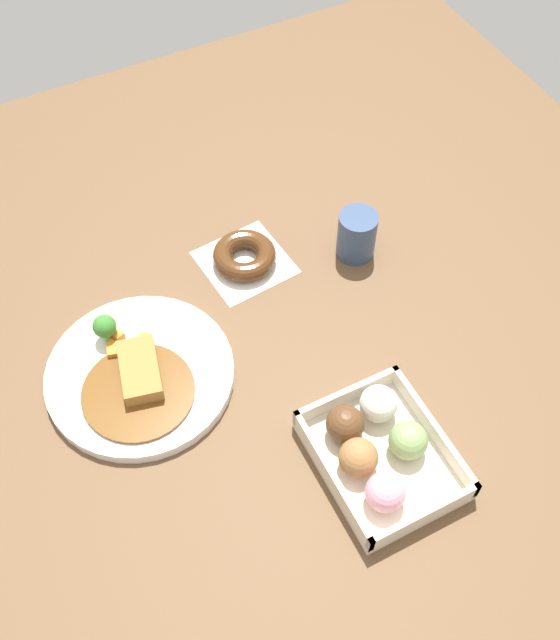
{
  "coord_description": "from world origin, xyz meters",
  "views": [
    {
      "loc": [
        0.5,
        -0.22,
        0.94
      ],
      "look_at": [
        -0.07,
        0.07,
        0.03
      ],
      "focal_mm": 41.9,
      "sensor_mm": 36.0,
      "label": 1
    }
  ],
  "objects_px": {
    "donut_box": "(378,449)",
    "chocolate_ring_donut": "(244,256)",
    "coffee_mug": "(357,235)",
    "curry_plate": "(139,374)"
  },
  "relations": [
    {
      "from": "donut_box",
      "to": "chocolate_ring_donut",
      "type": "distance_m",
      "value": 0.39
    },
    {
      "from": "donut_box",
      "to": "coffee_mug",
      "type": "distance_m",
      "value": 0.37
    },
    {
      "from": "chocolate_ring_donut",
      "to": "coffee_mug",
      "type": "distance_m",
      "value": 0.18
    },
    {
      "from": "donut_box",
      "to": "coffee_mug",
      "type": "height_order",
      "value": "coffee_mug"
    },
    {
      "from": "curry_plate",
      "to": "chocolate_ring_donut",
      "type": "distance_m",
      "value": 0.26
    },
    {
      "from": "curry_plate",
      "to": "donut_box",
      "type": "relative_size",
      "value": 1.34
    },
    {
      "from": "chocolate_ring_donut",
      "to": "coffee_mug",
      "type": "xyz_separation_m",
      "value": [
        0.06,
        0.17,
        0.03
      ]
    },
    {
      "from": "coffee_mug",
      "to": "curry_plate",
      "type": "bearing_deg",
      "value": -80.21
    },
    {
      "from": "donut_box",
      "to": "chocolate_ring_donut",
      "type": "xyz_separation_m",
      "value": [
        -0.39,
        -0.01,
        -0.01
      ]
    },
    {
      "from": "donut_box",
      "to": "coffee_mug",
      "type": "relative_size",
      "value": 2.49
    }
  ]
}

